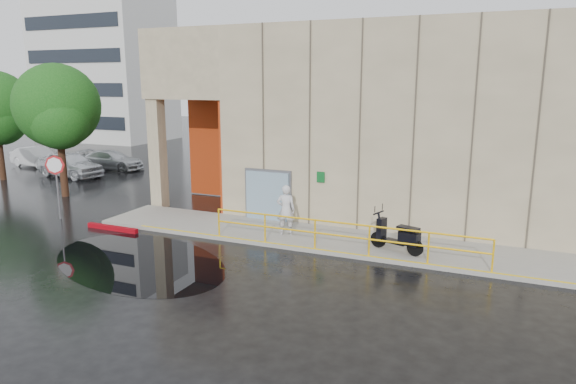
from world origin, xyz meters
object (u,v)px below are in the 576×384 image
red_curb (112,228)px  scooter (398,227)px  stop_sign (56,173)px  person (286,210)px  car_c (112,160)px  car_a (70,164)px  tree_near (58,109)px  car_b (37,157)px

red_curb → scooter: bearing=7.2°
scooter → stop_sign: 14.29m
person → scooter: 4.24m
stop_sign → scooter: bearing=2.2°
stop_sign → car_c: 12.77m
person → stop_sign: size_ratio=0.69×
person → car_a: size_ratio=0.41×
stop_sign → car_c: size_ratio=0.63×
stop_sign → car_a: (-7.17, 7.63, -1.20)m
red_curb → car_c: 15.04m
tree_near → person: bearing=-8.8°
car_c → tree_near: tree_near is taller
stop_sign → car_c: bearing=120.6°
car_c → car_a: bearing=165.4°
car_b → car_c: car_b is taller
scooter → tree_near: 17.81m
person → tree_near: size_ratio=0.28×
car_a → tree_near: bearing=-128.1°
car_a → car_b: size_ratio=1.13×
tree_near → car_b: bearing=145.4°
car_a → tree_near: (4.07, -4.34, 3.63)m
car_b → tree_near: size_ratio=0.62×
person → red_curb: 7.04m
person → stop_sign: (-10.01, -1.27, 0.89)m
car_a → car_c: size_ratio=1.06×
car_a → car_c: car_a is taller
car_b → tree_near: 11.72m
car_a → car_c: bearing=1.0°
car_b → tree_near: (9.15, -6.30, 3.74)m
stop_sign → car_a: stop_sign is taller
car_b → car_c: size_ratio=0.94×
person → red_curb: size_ratio=0.79×
red_curb → car_b: size_ratio=0.59×
person → car_c: bearing=-46.6°
car_b → car_c: 5.62m
car_a → scooter: bearing=-98.7°
scooter → tree_near: tree_near is taller
stop_sign → red_curb: stop_sign is taller
car_a → car_b: (-5.08, 1.97, -0.11)m
car_c → stop_sign: bearing=-154.8°
scooter → stop_sign: stop_sign is taller
person → car_c: size_ratio=0.43×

